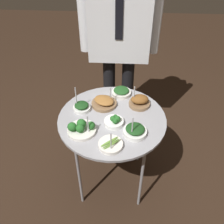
{
  "coord_description": "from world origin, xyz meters",
  "views": [
    {
      "loc": [
        0.07,
        -1.21,
        1.76
      ],
      "look_at": [
        0.0,
        0.0,
        0.72
      ],
      "focal_mm": 40.0,
      "sensor_mm": 36.0,
      "label": 1
    }
  ],
  "objects_px": {
    "bowl_roast_mid_left": "(140,101)",
    "waiter_figure": "(119,29)",
    "bowl_spinach_front_center": "(121,92)",
    "bowl_asparagus_front_right": "(111,145)",
    "serving_cart": "(112,123)",
    "bowl_spinach_back_left": "(82,107)",
    "bowl_broccoli_near_rim": "(114,121)",
    "bowl_roast_front_left": "(104,102)",
    "bowl_broccoli_far_rim": "(81,128)",
    "bowl_spinach_mid_right": "(135,131)"
  },
  "relations": [
    {
      "from": "serving_cart",
      "to": "bowl_broccoli_near_rim",
      "type": "relative_size",
      "value": 5.69
    },
    {
      "from": "serving_cart",
      "to": "bowl_roast_mid_left",
      "type": "height_order",
      "value": "bowl_roast_mid_left"
    },
    {
      "from": "bowl_asparagus_front_right",
      "to": "bowl_spinach_back_left",
      "type": "xyz_separation_m",
      "value": [
        -0.22,
        0.32,
        0.01
      ]
    },
    {
      "from": "serving_cart",
      "to": "bowl_asparagus_front_right",
      "type": "height_order",
      "value": "bowl_asparagus_front_right"
    },
    {
      "from": "bowl_roast_front_left",
      "to": "bowl_asparagus_front_right",
      "type": "height_order",
      "value": "bowl_asparagus_front_right"
    },
    {
      "from": "bowl_spinach_front_center",
      "to": "bowl_roast_front_left",
      "type": "relative_size",
      "value": 0.79
    },
    {
      "from": "bowl_spinach_back_left",
      "to": "waiter_figure",
      "type": "height_order",
      "value": "waiter_figure"
    },
    {
      "from": "serving_cart",
      "to": "bowl_roast_mid_left",
      "type": "relative_size",
      "value": 4.56
    },
    {
      "from": "bowl_broccoli_far_rim",
      "to": "bowl_spinach_mid_right",
      "type": "height_order",
      "value": "bowl_spinach_mid_right"
    },
    {
      "from": "bowl_roast_front_left",
      "to": "bowl_roast_mid_left",
      "type": "xyz_separation_m",
      "value": [
        0.24,
        0.01,
        0.01
      ]
    },
    {
      "from": "bowl_roast_mid_left",
      "to": "bowl_spinach_back_left",
      "type": "distance_m",
      "value": 0.4
    },
    {
      "from": "bowl_broccoli_far_rim",
      "to": "bowl_spinach_mid_right",
      "type": "xyz_separation_m",
      "value": [
        0.33,
        -0.0,
        -0.0
      ]
    },
    {
      "from": "serving_cart",
      "to": "waiter_figure",
      "type": "distance_m",
      "value": 0.71
    },
    {
      "from": "waiter_figure",
      "to": "serving_cart",
      "type": "bearing_deg",
      "value": -91.96
    },
    {
      "from": "bowl_roast_mid_left",
      "to": "bowl_spinach_back_left",
      "type": "height_order",
      "value": "bowl_spinach_back_left"
    },
    {
      "from": "serving_cart",
      "to": "bowl_spinach_back_left",
      "type": "height_order",
      "value": "bowl_spinach_back_left"
    },
    {
      "from": "bowl_roast_mid_left",
      "to": "waiter_figure",
      "type": "bearing_deg",
      "value": 109.92
    },
    {
      "from": "bowl_spinach_front_center",
      "to": "bowl_roast_mid_left",
      "type": "xyz_separation_m",
      "value": [
        0.13,
        -0.12,
        0.01
      ]
    },
    {
      "from": "bowl_spinach_front_center",
      "to": "bowl_spinach_mid_right",
      "type": "bearing_deg",
      "value": -76.6
    },
    {
      "from": "serving_cart",
      "to": "bowl_spinach_back_left",
      "type": "bearing_deg",
      "value": 161.33
    },
    {
      "from": "bowl_roast_mid_left",
      "to": "bowl_spinach_back_left",
      "type": "bearing_deg",
      "value": -169.49
    },
    {
      "from": "bowl_spinach_front_center",
      "to": "serving_cart",
      "type": "bearing_deg",
      "value": -101.37
    },
    {
      "from": "bowl_roast_mid_left",
      "to": "bowl_broccoli_far_rim",
      "type": "xyz_separation_m",
      "value": [
        -0.36,
        -0.28,
        -0.0
      ]
    },
    {
      "from": "bowl_spinach_front_center",
      "to": "bowl_asparagus_front_right",
      "type": "bearing_deg",
      "value": -95.14
    },
    {
      "from": "bowl_broccoli_near_rim",
      "to": "waiter_figure",
      "type": "relative_size",
      "value": 0.08
    },
    {
      "from": "serving_cart",
      "to": "bowl_roast_mid_left",
      "type": "xyz_separation_m",
      "value": [
        0.18,
        0.14,
        0.08
      ]
    },
    {
      "from": "bowl_broccoli_near_rim",
      "to": "bowl_asparagus_front_right",
      "type": "xyz_separation_m",
      "value": [
        -0.01,
        -0.19,
        -0.01
      ]
    },
    {
      "from": "serving_cart",
      "to": "bowl_broccoli_near_rim",
      "type": "bearing_deg",
      "value": -73.23
    },
    {
      "from": "bowl_broccoli_near_rim",
      "to": "bowl_spinach_back_left",
      "type": "height_order",
      "value": "bowl_spinach_back_left"
    },
    {
      "from": "bowl_asparagus_front_right",
      "to": "bowl_spinach_mid_right",
      "type": "bearing_deg",
      "value": 37.41
    },
    {
      "from": "bowl_roast_mid_left",
      "to": "bowl_broccoli_far_rim",
      "type": "relative_size",
      "value": 0.87
    },
    {
      "from": "bowl_roast_front_left",
      "to": "waiter_figure",
      "type": "bearing_deg",
      "value": 79.73
    },
    {
      "from": "serving_cart",
      "to": "bowl_broccoli_far_rim",
      "type": "distance_m",
      "value": 0.24
    },
    {
      "from": "serving_cart",
      "to": "bowl_spinach_front_center",
      "type": "height_order",
      "value": "bowl_spinach_front_center"
    },
    {
      "from": "bowl_roast_mid_left",
      "to": "bowl_spinach_back_left",
      "type": "relative_size",
      "value": 0.88
    },
    {
      "from": "bowl_broccoli_far_rim",
      "to": "waiter_figure",
      "type": "height_order",
      "value": "waiter_figure"
    },
    {
      "from": "bowl_roast_front_left",
      "to": "bowl_spinach_back_left",
      "type": "distance_m",
      "value": 0.16
    },
    {
      "from": "bowl_asparagus_front_right",
      "to": "waiter_figure",
      "type": "height_order",
      "value": "waiter_figure"
    },
    {
      "from": "serving_cart",
      "to": "bowl_roast_mid_left",
      "type": "bearing_deg",
      "value": 38.38
    },
    {
      "from": "bowl_broccoli_near_rim",
      "to": "bowl_spinach_mid_right",
      "type": "xyz_separation_m",
      "value": [
        0.13,
        -0.08,
        0.0
      ]
    },
    {
      "from": "waiter_figure",
      "to": "bowl_spinach_front_center",
      "type": "bearing_deg",
      "value": -84.41
    },
    {
      "from": "bowl_roast_mid_left",
      "to": "bowl_asparagus_front_right",
      "type": "height_order",
      "value": "bowl_roast_mid_left"
    },
    {
      "from": "bowl_spinach_mid_right",
      "to": "waiter_figure",
      "type": "relative_size",
      "value": 0.1
    },
    {
      "from": "bowl_roast_mid_left",
      "to": "bowl_asparagus_front_right",
      "type": "distance_m",
      "value": 0.43
    },
    {
      "from": "bowl_broccoli_near_rim",
      "to": "waiter_figure",
      "type": "bearing_deg",
      "value": 89.78
    },
    {
      "from": "bowl_roast_front_left",
      "to": "waiter_figure",
      "type": "height_order",
      "value": "waiter_figure"
    },
    {
      "from": "bowl_roast_mid_left",
      "to": "bowl_spinach_back_left",
      "type": "xyz_separation_m",
      "value": [
        -0.39,
        -0.07,
        -0.01
      ]
    },
    {
      "from": "serving_cart",
      "to": "bowl_roast_front_left",
      "type": "relative_size",
      "value": 4.01
    },
    {
      "from": "bowl_roast_mid_left",
      "to": "waiter_figure",
      "type": "relative_size",
      "value": 0.1
    },
    {
      "from": "bowl_broccoli_far_rim",
      "to": "bowl_broccoli_near_rim",
      "type": "bearing_deg",
      "value": 21.87
    }
  ]
}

